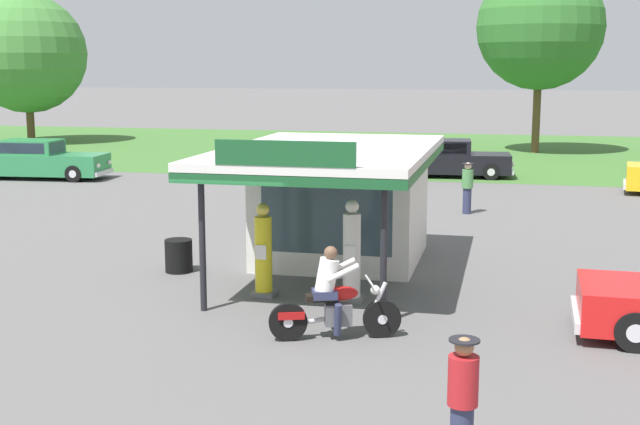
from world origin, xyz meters
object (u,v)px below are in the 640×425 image
object	(u,v)px
parked_car_second_row_spare	(37,161)
motorcycle_with_rider	(333,301)
gas_pump_offside	(352,255)
bystander_chatting_near_pumps	(463,401)
bystander_leaning_by_kiosk	(467,187)
gas_pump_nearside	(263,254)
spare_tire_stack	(179,256)
parked_car_back_row_centre_left	(447,159)

from	to	relation	value
parked_car_second_row_spare	motorcycle_with_rider	bearing A→B (deg)	-47.07
gas_pump_offside	bystander_chatting_near_pumps	world-z (taller)	gas_pump_offside
parked_car_second_row_spare	bystander_leaning_by_kiosk	xyz separation A→B (m)	(17.29, -4.36, 0.12)
gas_pump_nearside	gas_pump_offside	xyz separation A→B (m)	(1.76, 0.00, 0.06)
parked_car_second_row_spare	spare_tire_stack	xyz separation A→B (m)	(11.52, -13.23, -0.35)
gas_pump_nearside	parked_car_second_row_spare	size ratio (longest dim) A/B	0.33
bystander_chatting_near_pumps	spare_tire_stack	world-z (taller)	bystander_chatting_near_pumps
bystander_chatting_near_pumps	spare_tire_stack	xyz separation A→B (m)	(-6.63, 7.94, -0.47)
bystander_chatting_near_pumps	bystander_leaning_by_kiosk	bearing A→B (deg)	92.93
motorcycle_with_rider	spare_tire_stack	bearing A→B (deg)	138.74
gas_pump_offside	motorcycle_with_rider	bearing A→B (deg)	-86.86
gas_pump_offside	bystander_leaning_by_kiosk	size ratio (longest dim) A/B	1.26
parked_car_back_row_centre_left	bystander_leaning_by_kiosk	size ratio (longest dim) A/B	3.39
bystander_leaning_by_kiosk	spare_tire_stack	xyz separation A→B (m)	(-5.77, -8.87, -0.48)
bystander_leaning_by_kiosk	parked_car_back_row_centre_left	bearing A→B (deg)	98.54
gas_pump_nearside	parked_car_back_row_centre_left	distance (m)	19.15
motorcycle_with_rider	spare_tire_stack	size ratio (longest dim) A/B	2.94
spare_tire_stack	motorcycle_with_rider	bearing A→B (deg)	-41.26
bystander_leaning_by_kiosk	gas_pump_offside	bearing A→B (deg)	-98.91
gas_pump_nearside	motorcycle_with_rider	xyz separation A→B (m)	(1.88, -2.28, -0.19)
gas_pump_nearside	spare_tire_stack	size ratio (longest dim) A/B	2.58
gas_pump_nearside	spare_tire_stack	distance (m)	2.85
gas_pump_nearside	spare_tire_stack	xyz separation A→B (m)	(-2.39, 1.47, -0.48)
parked_car_second_row_spare	spare_tire_stack	size ratio (longest dim) A/B	7.93
gas_pump_nearside	bystander_chatting_near_pumps	distance (m)	7.73
gas_pump_nearside	bystander_chatting_near_pumps	world-z (taller)	gas_pump_nearside
parked_car_second_row_spare	spare_tire_stack	distance (m)	17.55
gas_pump_nearside	bystander_leaning_by_kiosk	size ratio (longest dim) A/B	1.18
bystander_leaning_by_kiosk	spare_tire_stack	world-z (taller)	bystander_leaning_by_kiosk
gas_pump_nearside	parked_car_second_row_spare	distance (m)	20.24
parked_car_second_row_spare	bystander_leaning_by_kiosk	distance (m)	17.83
motorcycle_with_rider	parked_car_back_row_centre_left	world-z (taller)	motorcycle_with_rider
parked_car_back_row_centre_left	parked_car_second_row_spare	bearing A→B (deg)	-164.83
parked_car_back_row_centre_left	bystander_chatting_near_pumps	size ratio (longest dim) A/B	3.41
gas_pump_offside	motorcycle_with_rider	size ratio (longest dim) A/B	0.94
gas_pump_offside	parked_car_back_row_centre_left	size ratio (longest dim) A/B	0.37
spare_tire_stack	bystander_chatting_near_pumps	bearing A→B (deg)	-50.13
parked_car_back_row_centre_left	gas_pump_offside	bearing A→B (deg)	-90.95
bystander_chatting_near_pumps	gas_pump_nearside	bearing A→B (deg)	123.24
gas_pump_nearside	spare_tire_stack	world-z (taller)	gas_pump_nearside
bystander_chatting_near_pumps	parked_car_back_row_centre_left	bearing A→B (deg)	94.85
gas_pump_offside	bystander_leaning_by_kiosk	xyz separation A→B (m)	(1.62, 10.34, -0.07)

